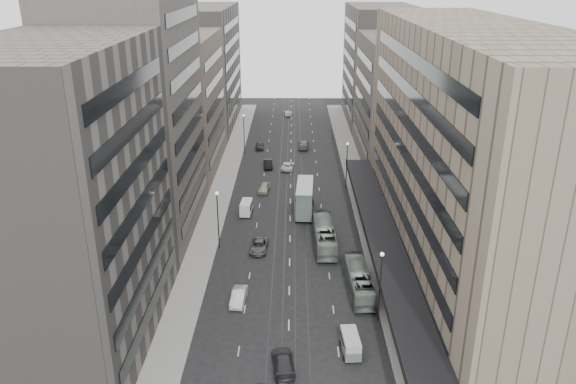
{
  "coord_description": "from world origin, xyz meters",
  "views": [
    {
      "loc": [
        0.37,
        -56.88,
        35.51
      ],
      "look_at": [
        -0.28,
        15.97,
        6.75
      ],
      "focal_mm": 35.0,
      "sensor_mm": 36.0,
      "label": 1
    }
  ],
  "objects_px": {
    "double_decker": "(305,198)",
    "pedestrian": "(415,349)",
    "bus_far": "(324,235)",
    "sedan_1": "(239,297)",
    "vw_microbus": "(351,343)",
    "sedan_2": "(259,246)",
    "bus_near": "(359,280)",
    "panel_van": "(246,207)"
  },
  "relations": [
    {
      "from": "double_decker",
      "to": "panel_van",
      "type": "relative_size",
      "value": 2.44
    },
    {
      "from": "vw_microbus",
      "to": "panel_van",
      "type": "bearing_deg",
      "value": 106.89
    },
    {
      "from": "panel_van",
      "to": "sedan_1",
      "type": "xyz_separation_m",
      "value": [
        1.06,
        -24.83,
        -0.52
      ]
    },
    {
      "from": "double_decker",
      "to": "panel_van",
      "type": "bearing_deg",
      "value": -172.65
    },
    {
      "from": "sedan_2",
      "to": "double_decker",
      "type": "bearing_deg",
      "value": 67.24
    },
    {
      "from": "vw_microbus",
      "to": "sedan_1",
      "type": "bearing_deg",
      "value": 138.63
    },
    {
      "from": "double_decker",
      "to": "sedan_2",
      "type": "distance_m",
      "value": 14.4
    },
    {
      "from": "bus_near",
      "to": "double_decker",
      "type": "xyz_separation_m",
      "value": [
        -5.99,
        23.05,
        1.14
      ]
    },
    {
      "from": "sedan_1",
      "to": "pedestrian",
      "type": "xyz_separation_m",
      "value": [
        18.29,
        -9.68,
        0.23
      ]
    },
    {
      "from": "bus_far",
      "to": "pedestrian",
      "type": "bearing_deg",
      "value": 106.78
    },
    {
      "from": "bus_near",
      "to": "pedestrian",
      "type": "distance_m",
      "value": 12.9
    },
    {
      "from": "double_decker",
      "to": "vw_microbus",
      "type": "xyz_separation_m",
      "value": [
        3.92,
        -34.64,
        -1.46
      ]
    },
    {
      "from": "bus_far",
      "to": "pedestrian",
      "type": "xyz_separation_m",
      "value": [
        7.71,
        -24.04,
        -0.65
      ]
    },
    {
      "from": "bus_near",
      "to": "double_decker",
      "type": "bearing_deg",
      "value": -77.73
    },
    {
      "from": "bus_near",
      "to": "pedestrian",
      "type": "height_order",
      "value": "bus_near"
    },
    {
      "from": "bus_far",
      "to": "panel_van",
      "type": "xyz_separation_m",
      "value": [
        -11.63,
        10.48,
        -0.36
      ]
    },
    {
      "from": "bus_near",
      "to": "sedan_2",
      "type": "bearing_deg",
      "value": -42.01
    },
    {
      "from": "bus_near",
      "to": "double_decker",
      "type": "relative_size",
      "value": 1.18
    },
    {
      "from": "double_decker",
      "to": "pedestrian",
      "type": "xyz_separation_m",
      "value": [
        10.25,
        -35.22,
        -1.65
      ]
    },
    {
      "from": "panel_van",
      "to": "pedestrian",
      "type": "xyz_separation_m",
      "value": [
        19.34,
        -34.52,
        -0.29
      ]
    },
    {
      "from": "bus_near",
      "to": "vw_microbus",
      "type": "relative_size",
      "value": 2.69
    },
    {
      "from": "panel_van",
      "to": "bus_far",
      "type": "bearing_deg",
      "value": -38.4
    },
    {
      "from": "vw_microbus",
      "to": "sedan_1",
      "type": "distance_m",
      "value": 15.03
    },
    {
      "from": "vw_microbus",
      "to": "sedan_1",
      "type": "relative_size",
      "value": 0.9
    },
    {
      "from": "sedan_2",
      "to": "vw_microbus",
      "type": "bearing_deg",
      "value": -60.65
    },
    {
      "from": "bus_far",
      "to": "pedestrian",
      "type": "relative_size",
      "value": 7.2
    },
    {
      "from": "bus_near",
      "to": "sedan_1",
      "type": "xyz_separation_m",
      "value": [
        -14.03,
        -2.48,
        -0.75
      ]
    },
    {
      "from": "double_decker",
      "to": "sedan_2",
      "type": "height_order",
      "value": "double_decker"
    },
    {
      "from": "double_decker",
      "to": "vw_microbus",
      "type": "distance_m",
      "value": 34.89
    },
    {
      "from": "bus_far",
      "to": "double_decker",
      "type": "distance_m",
      "value": 11.51
    },
    {
      "from": "sedan_2",
      "to": "bus_near",
      "type": "bearing_deg",
      "value": -35.66
    },
    {
      "from": "vw_microbus",
      "to": "panel_van",
      "type": "height_order",
      "value": "panel_van"
    },
    {
      "from": "panel_van",
      "to": "sedan_1",
      "type": "height_order",
      "value": "panel_van"
    },
    {
      "from": "bus_far",
      "to": "pedestrian",
      "type": "distance_m",
      "value": 25.25
    },
    {
      "from": "panel_van",
      "to": "sedan_2",
      "type": "xyz_separation_m",
      "value": [
        2.66,
        -12.03,
        -0.57
      ]
    },
    {
      "from": "vw_microbus",
      "to": "sedan_2",
      "type": "bearing_deg",
      "value": 111.21
    },
    {
      "from": "bus_far",
      "to": "vw_microbus",
      "type": "height_order",
      "value": "bus_far"
    },
    {
      "from": "bus_far",
      "to": "sedan_2",
      "type": "height_order",
      "value": "bus_far"
    },
    {
      "from": "panel_van",
      "to": "sedan_2",
      "type": "relative_size",
      "value": 0.76
    },
    {
      "from": "double_decker",
      "to": "bus_far",
      "type": "bearing_deg",
      "value": -74.28
    },
    {
      "from": "bus_near",
      "to": "sedan_2",
      "type": "relative_size",
      "value": 2.18
    },
    {
      "from": "bus_far",
      "to": "sedan_1",
      "type": "xyz_separation_m",
      "value": [
        -10.58,
        -14.35,
        -0.88
      ]
    }
  ]
}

